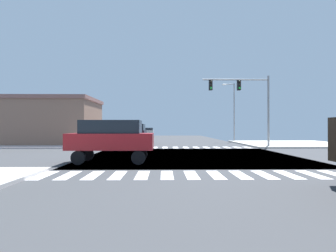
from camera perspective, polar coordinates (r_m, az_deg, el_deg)
ground at (r=18.17m, az=5.05°, el=-6.54°), size 90.00×90.00×0.05m
sidewalk_corner_ne at (r=33.51m, az=25.49°, el=-3.50°), size 12.00×12.00×0.14m
sidewalk_corner_nw at (r=32.02m, az=-21.29°, el=-3.66°), size 12.00×12.00×0.14m
crosswalk_near at (r=10.97m, az=7.78°, el=-10.51°), size 13.50×2.00×0.01m
crosswalk_far at (r=25.40m, az=2.77°, el=-4.70°), size 13.50×2.00×0.01m
traffic_signal_mast at (r=27.12m, az=16.18°, el=6.64°), size 6.65×0.55×7.09m
street_lamp at (r=37.09m, az=13.86°, el=4.08°), size 1.78×0.32×8.00m
bank_building at (r=34.22m, az=-28.16°, el=0.92°), size 16.96×8.01×5.31m
suv_farside_1 at (r=14.76m, az=-12.22°, el=-2.45°), size 4.60×1.96×2.34m
suv_crossing_2 at (r=30.78m, az=-6.75°, el=-1.34°), size 1.96×4.60×2.34m
sedan_leading_1 at (r=56.34m, az=-4.10°, el=-1.17°), size 1.80×4.30×1.88m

